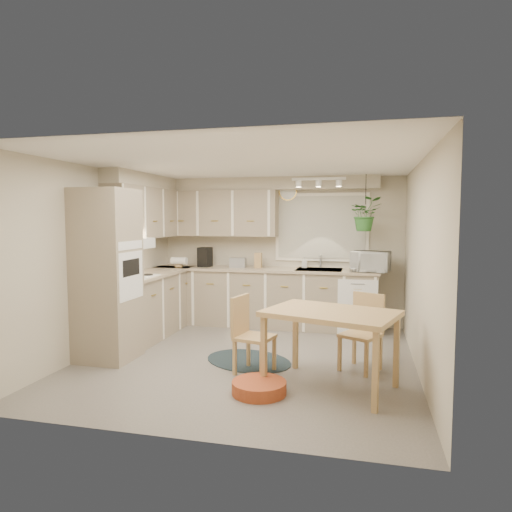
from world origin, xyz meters
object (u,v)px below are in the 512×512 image
Objects in this scene: braided_rug at (249,361)px; microwave at (371,259)px; dining_table at (330,349)px; chair_left at (255,335)px; pet_bed at (259,387)px; chair_back at (360,333)px.

microwave is at bearing 50.55° from braided_rug.
microwave is (0.41, 2.41, 0.73)m from dining_table.
microwave is at bearing 80.42° from dining_table.
microwave reaches higher than dining_table.
dining_table is at bearing 86.32° from chair_left.
dining_table is at bearing 26.44° from pet_bed.
braided_rug is (-1.33, 0.03, -0.43)m from chair_back.
chair_left is 0.99× the size of chair_back.
chair_left is 1.56× the size of microwave.
chair_back reaches higher than braided_rug.
pet_bed is (-0.67, -0.33, -0.34)m from dining_table.
chair_left is 2.59m from microwave.
chair_left is (-0.86, 0.25, 0.03)m from dining_table.
dining_table reaches higher than braided_rug.
braided_rug is at bearing 147.72° from dining_table.
chair_back is 1.40m from braided_rug.
pet_bed is at bearing 30.54° from chair_left.
dining_table is at bearing -32.28° from braided_rug.
braided_rug is 2.07× the size of pet_bed.
microwave is at bearing 68.53° from pet_bed.
braided_rug is at bearing 110.21° from pet_bed.
pet_bed is (-0.96, -0.96, -0.37)m from chair_back.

